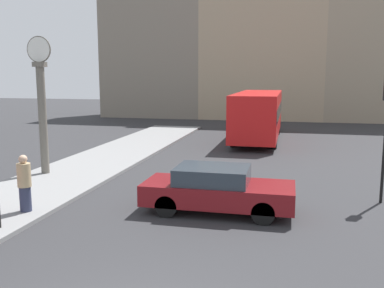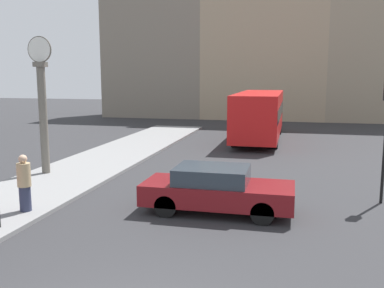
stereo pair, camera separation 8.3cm
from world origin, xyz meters
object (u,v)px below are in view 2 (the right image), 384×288
object	(u,v)px
bus_distant	(259,113)
street_clock	(43,106)
sedan_car	(216,189)
pedestrian_tan_coat	(24,183)

from	to	relation	value
bus_distant	street_clock	xyz separation A→B (m)	(-7.31, -11.37, 1.09)
sedan_car	pedestrian_tan_coat	distance (m)	5.36
pedestrian_tan_coat	bus_distant	bearing A→B (deg)	71.70
bus_distant	street_clock	world-z (taller)	street_clock
sedan_car	street_clock	size ratio (longest dim) A/B	0.82
sedan_car	pedestrian_tan_coat	xyz separation A→B (m)	(-5.14, -1.49, 0.24)
sedan_car	street_clock	world-z (taller)	street_clock
sedan_car	pedestrian_tan_coat	world-z (taller)	pedestrian_tan_coat
street_clock	pedestrian_tan_coat	world-z (taller)	street_clock
bus_distant	pedestrian_tan_coat	xyz separation A→B (m)	(-5.21, -15.75, -0.72)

